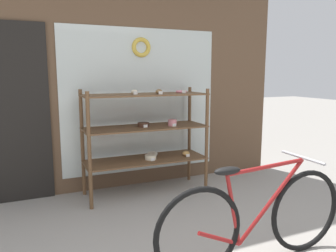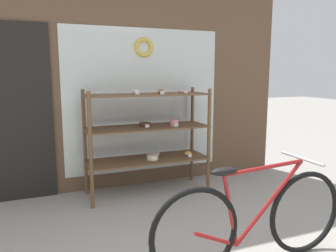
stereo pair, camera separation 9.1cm
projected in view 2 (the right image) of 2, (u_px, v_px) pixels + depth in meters
The scene contains 3 objects.
storefront_facade at pixel (125, 54), 4.25m from camera, with size 4.50×0.13×3.65m.
display_case at pixel (149, 130), 4.10m from camera, with size 1.53×0.53×1.33m.
bicycle at pixel (253, 220), 2.57m from camera, with size 1.74×0.46×0.85m.
Camera 2 is at (-1.13, -1.59, 1.52)m, focal length 35.00 mm.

